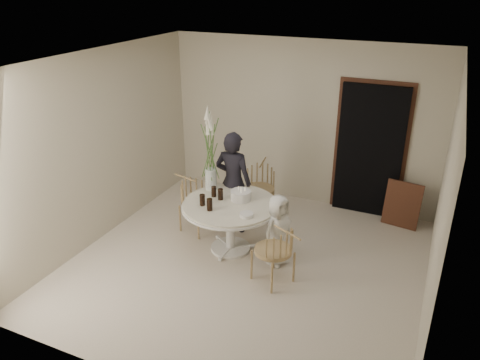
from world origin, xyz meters
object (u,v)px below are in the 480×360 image
at_px(boy, 278,230).
at_px(flower_vase, 210,153).
at_px(chair_left, 192,196).
at_px(table, 230,211).
at_px(girl, 233,182).
at_px(chair_right, 280,248).
at_px(birthday_cake, 241,195).
at_px(chair_far, 261,181).

height_order(boy, flower_vase, flower_vase).
height_order(chair_left, boy, boy).
height_order(table, flower_vase, flower_vase).
bearing_deg(girl, boy, 147.65).
bearing_deg(chair_right, girl, -107.04).
distance_m(chair_left, girl, 0.67).
bearing_deg(boy, birthday_cake, 94.74).
xyz_separation_m(boy, birthday_cake, (-0.62, 0.20, 0.30)).
bearing_deg(chair_far, chair_left, -138.79).
height_order(chair_far, boy, boy).
height_order(girl, flower_vase, flower_vase).
bearing_deg(birthday_cake, boy, -17.51).
bearing_deg(table, chair_far, 91.66).
bearing_deg(table, girl, 110.93).
distance_m(girl, boy, 1.14).
bearing_deg(chair_left, flower_vase, -75.03).
bearing_deg(flower_vase, birthday_cake, -16.42).
height_order(girl, boy, girl).
distance_m(chair_far, chair_left, 1.18).
xyz_separation_m(chair_far, girl, (-0.18, -0.66, 0.22)).
height_order(table, chair_far, chair_far).
distance_m(table, chair_right, 1.04).
relative_size(girl, boy, 1.56).
distance_m(chair_right, girl, 1.56).
relative_size(girl, birthday_cake, 5.49).
relative_size(chair_right, boy, 0.83).
height_order(birthday_cake, flower_vase, flower_vase).
relative_size(chair_far, boy, 0.86).
relative_size(chair_right, birthday_cake, 2.91).
xyz_separation_m(table, birthday_cake, (0.09, 0.15, 0.18)).
bearing_deg(boy, girl, 79.06).
distance_m(birthday_cake, flower_vase, 0.74).
height_order(chair_far, chair_right, chair_far).
distance_m(boy, birthday_cake, 0.72).
bearing_deg(flower_vase, table, -34.61).
xyz_separation_m(girl, flower_vase, (-0.24, -0.25, 0.50)).
bearing_deg(boy, chair_left, 98.85).
xyz_separation_m(table, girl, (-0.21, 0.56, 0.16)).
bearing_deg(chair_right, boy, -130.59).
distance_m(chair_far, girl, 0.72).
xyz_separation_m(table, boy, (0.71, -0.04, -0.12)).
height_order(girl, birthday_cake, girl).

